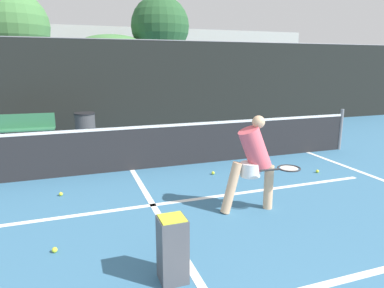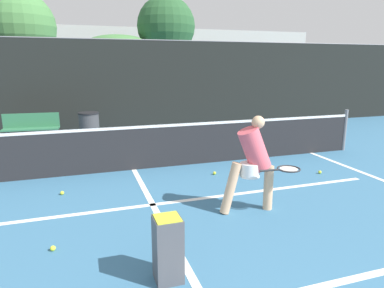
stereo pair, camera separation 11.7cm
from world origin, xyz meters
The scene contains 16 objects.
court_service_line centered at (0.00, 5.44, 0.00)m, with size 8.25×0.10×0.01m, color white.
court_center_mark centered at (0.00, 5.14, 0.00)m, with size 0.10×4.56×0.01m, color white.
net centered at (0.00, 7.42, 0.51)m, with size 11.09×0.09×1.07m.
fence_back centered at (0.00, 11.82, 1.49)m, with size 24.00×0.06×2.99m.
player_practicing centered at (1.41, 4.75, 0.80)m, with size 1.14×0.63×1.49m.
tennis_ball_scattered_1 centered at (-1.44, 4.45, 0.03)m, with size 0.07×0.07×0.07m, color #D1E033.
tennis_ball_scattered_3 centered at (1.52, 6.56, 0.03)m, with size 0.07×0.07×0.07m, color #D1E033.
tennis_ball_scattered_5 centered at (-1.41, 6.36, 0.03)m, with size 0.07×0.07×0.07m, color #D1E033.
tennis_ball_scattered_6 centered at (3.62, 5.94, 0.03)m, with size 0.07×0.07×0.07m, color #D1E033.
ball_hopper centered at (-0.24, 3.46, 0.37)m, with size 0.28×0.28×0.71m.
courtside_bench centered at (-2.35, 10.74, 0.46)m, with size 1.51×0.48×0.86m.
trash_bin centered at (-0.79, 10.60, 0.43)m, with size 0.59×0.59×0.85m.
tree_west centered at (1.35, 21.69, 3.39)m, with size 3.39×3.39×3.88m.
tree_mid centered at (-3.20, 17.05, 3.71)m, with size 2.97×2.97×5.22m.
tree_east centered at (4.33, 21.67, 4.43)m, with size 3.53×3.53×6.21m.
building_far centered at (0.00, 27.84, 2.42)m, with size 36.00×2.40×4.84m, color #B2ADA3.
Camera 2 is at (-1.00, 0.36, 2.22)m, focal length 32.00 mm.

